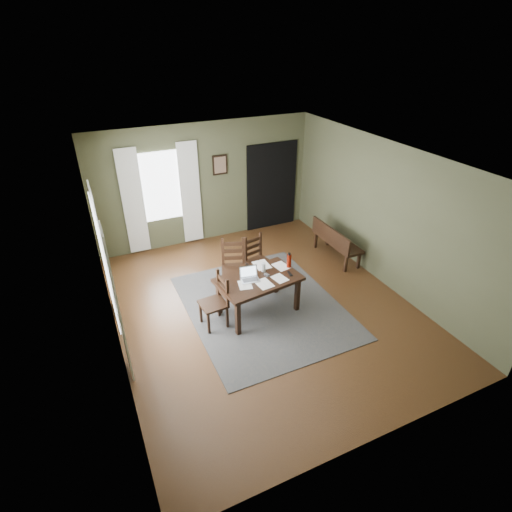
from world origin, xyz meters
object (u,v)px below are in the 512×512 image
chair_back_left (234,267)px  laptop (249,276)px  chair_back_right (257,260)px  water_bottle (289,261)px  dining_table (258,282)px  bench (335,240)px  chair_end (216,302)px

chair_back_left → laptop: size_ratio=3.05×
chair_back_right → water_bottle: size_ratio=3.33×
dining_table → bench: bench is taller
water_bottle → bench: bearing=29.4°
laptop → water_bottle: bearing=12.5°
chair_end → chair_back_left: bearing=137.2°
laptop → water_bottle: water_bottle is taller
chair_back_left → bench: 2.42m
chair_back_left → bench: chair_back_left is taller
dining_table → chair_back_right: (0.42, 0.94, -0.16)m
dining_table → chair_back_left: 0.84m
dining_table → chair_end: bearing=173.0°
chair_back_right → bench: (1.87, 0.09, -0.01)m
chair_back_left → water_bottle: bearing=-23.4°
chair_back_right → water_bottle: bearing=-87.0°
laptop → chair_back_right: bearing=66.3°
chair_back_left → water_bottle: chair_back_left is taller
chair_back_left → chair_back_right: chair_back_left is taller
bench → water_bottle: size_ratio=4.73×
chair_back_right → laptop: bearing=-134.3°
chair_back_left → chair_back_right: 0.56m
chair_end → bench: size_ratio=0.71×
dining_table → bench: bearing=16.4°
water_bottle → chair_back_right: bearing=104.9°
dining_table → chair_back_left: size_ratio=1.45×
chair_back_left → chair_back_right: size_ratio=1.09×
chair_end → chair_back_right: size_ratio=1.00×
chair_back_right → water_bottle: (0.22, -0.84, 0.37)m
chair_back_left → chair_back_right: bearing=32.2°
water_bottle → chair_back_left: bearing=136.7°
laptop → bench: bearing=30.6°
bench → laptop: 2.65m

